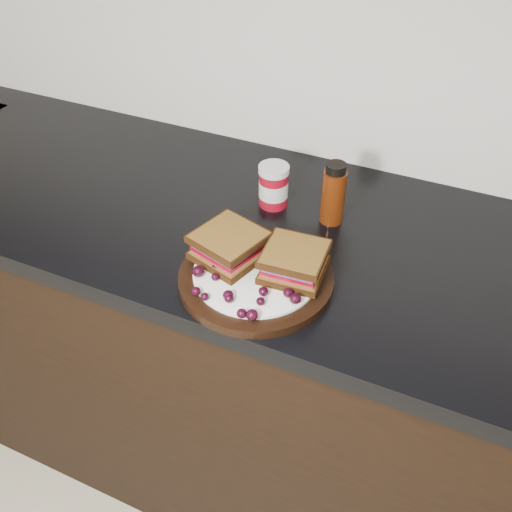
{
  "coord_description": "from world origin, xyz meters",
  "views": [
    {
      "loc": [
        0.44,
        0.84,
        1.6
      ],
      "look_at": [
        0.13,
        1.53,
        0.96
      ],
      "focal_mm": 40.0,
      "sensor_mm": 36.0,
      "label": 1
    }
  ],
  "objects_px": {
    "plate": "(256,278)",
    "condiment_jar": "(273,186)",
    "sandwich_left": "(229,246)",
    "oil_bottle": "(334,193)"
  },
  "relations": [
    {
      "from": "sandwich_left",
      "to": "oil_bottle",
      "type": "height_order",
      "value": "oil_bottle"
    },
    {
      "from": "plate",
      "to": "condiment_jar",
      "type": "distance_m",
      "value": 0.25
    },
    {
      "from": "oil_bottle",
      "to": "plate",
      "type": "bearing_deg",
      "value": -105.32
    },
    {
      "from": "plate",
      "to": "sandwich_left",
      "type": "height_order",
      "value": "sandwich_left"
    },
    {
      "from": "condiment_jar",
      "to": "oil_bottle",
      "type": "xyz_separation_m",
      "value": [
        0.13,
        -0.0,
        0.02
      ]
    },
    {
      "from": "plate",
      "to": "sandwich_left",
      "type": "relative_size",
      "value": 2.47
    },
    {
      "from": "plate",
      "to": "oil_bottle",
      "type": "bearing_deg",
      "value": 74.68
    },
    {
      "from": "sandwich_left",
      "to": "oil_bottle",
      "type": "relative_size",
      "value": 0.85
    },
    {
      "from": "plate",
      "to": "condiment_jar",
      "type": "height_order",
      "value": "condiment_jar"
    },
    {
      "from": "condiment_jar",
      "to": "oil_bottle",
      "type": "bearing_deg",
      "value": -1.36
    }
  ]
}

